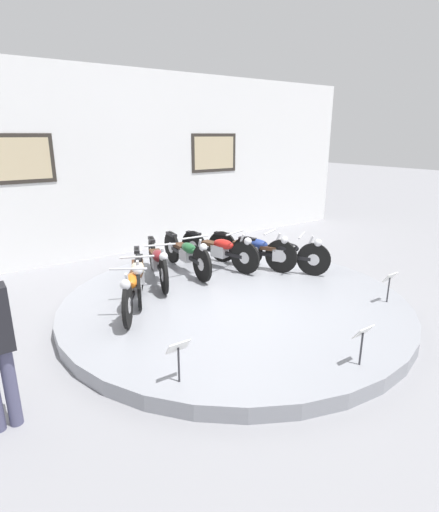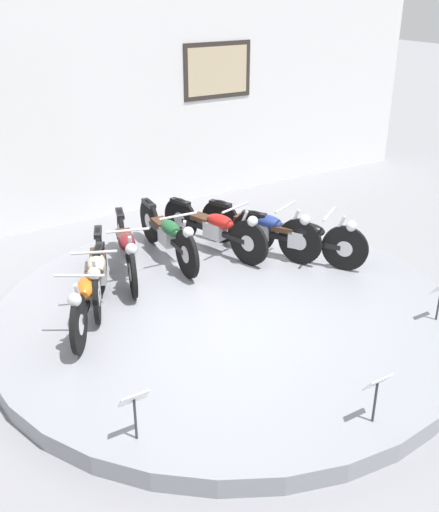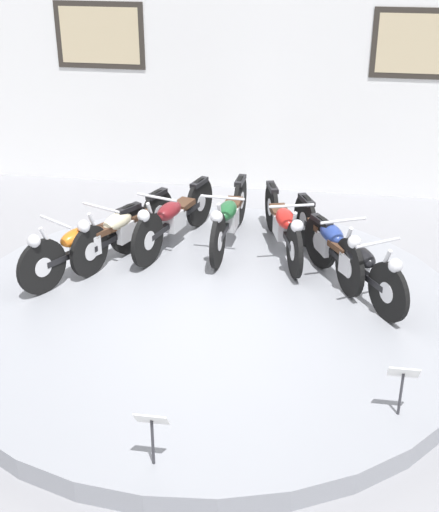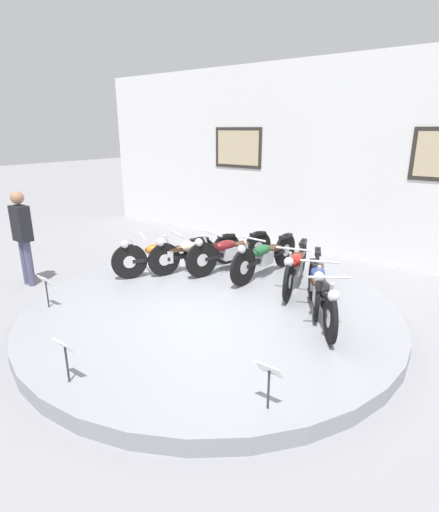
{
  "view_description": "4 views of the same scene",
  "coord_description": "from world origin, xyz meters",
  "px_view_note": "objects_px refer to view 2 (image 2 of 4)",
  "views": [
    {
      "loc": [
        -3.75,
        -5.0,
        2.85
      ],
      "look_at": [
        -0.05,
        0.37,
        0.85
      ],
      "focal_mm": 28.0,
      "sensor_mm": 36.0,
      "label": 1
    },
    {
      "loc": [
        -3.46,
        -5.47,
        3.9
      ],
      "look_at": [
        -0.11,
        0.01,
        0.91
      ],
      "focal_mm": 42.0,
      "sensor_mm": 36.0,
      "label": 2
    },
    {
      "loc": [
        1.19,
        -6.67,
        4.15
      ],
      "look_at": [
        0.09,
        0.21,
        0.71
      ],
      "focal_mm": 50.0,
      "sensor_mm": 36.0,
      "label": 3
    },
    {
      "loc": [
        3.53,
        -4.49,
        2.82
      ],
      "look_at": [
        -0.12,
        0.37,
        0.88
      ],
      "focal_mm": 28.0,
      "sensor_mm": 36.0,
      "label": 4
    }
  ],
  "objects_px": {
    "motorcycle_black": "(301,236)",
    "info_placard_front_centre": "(377,388)",
    "info_placard_front_left": "(134,405)",
    "motorcycle_red": "(215,227)",
    "motorcycle_green": "(168,233)",
    "motorcycle_maroon": "(126,247)",
    "motorcycle_orange": "(89,291)",
    "motorcycle_blue": "(261,228)",
    "motorcycle_cream": "(98,268)"
  },
  "relations": [
    {
      "from": "motorcycle_green",
      "to": "info_placard_front_centre",
      "type": "distance_m",
      "value": 4.09
    },
    {
      "from": "info_placard_front_left",
      "to": "motorcycle_green",
      "type": "bearing_deg",
      "value": 58.54
    },
    {
      "from": "motorcycle_red",
      "to": "info_placard_front_left",
      "type": "bearing_deg",
      "value": -131.01
    },
    {
      "from": "motorcycle_orange",
      "to": "motorcycle_red",
      "type": "bearing_deg",
      "value": 21.99
    },
    {
      "from": "motorcycle_blue",
      "to": "motorcycle_black",
      "type": "xyz_separation_m",
      "value": [
        0.31,
        -0.54,
        -0.01
      ]
    },
    {
      "from": "motorcycle_red",
      "to": "info_placard_front_centre",
      "type": "bearing_deg",
      "value": -100.01
    },
    {
      "from": "motorcycle_black",
      "to": "info_placard_front_centre",
      "type": "bearing_deg",
      "value": -117.14
    },
    {
      "from": "motorcycle_maroon",
      "to": "info_placard_front_centre",
      "type": "distance_m",
      "value": 4.02
    },
    {
      "from": "motorcycle_maroon",
      "to": "motorcycle_blue",
      "type": "relative_size",
      "value": 1.04
    },
    {
      "from": "info_placard_front_left",
      "to": "info_placard_front_centre",
      "type": "xyz_separation_m",
      "value": [
        1.94,
        -0.92,
        0.0
      ]
    },
    {
      "from": "motorcycle_red",
      "to": "motorcycle_black",
      "type": "xyz_separation_m",
      "value": [
        0.86,
        -0.91,
        -0.0
      ]
    },
    {
      "from": "motorcycle_red",
      "to": "info_placard_front_left",
      "type": "xyz_separation_m",
      "value": [
        -2.64,
        -3.03,
        -0.03
      ]
    },
    {
      "from": "motorcycle_maroon",
      "to": "info_placard_front_left",
      "type": "relative_size",
      "value": 3.8
    },
    {
      "from": "info_placard_front_left",
      "to": "motorcycle_red",
      "type": "bearing_deg",
      "value": 48.99
    },
    {
      "from": "motorcycle_cream",
      "to": "motorcycle_maroon",
      "type": "height_order",
      "value": "motorcycle_maroon"
    },
    {
      "from": "motorcycle_red",
      "to": "motorcycle_blue",
      "type": "bearing_deg",
      "value": -33.9
    },
    {
      "from": "motorcycle_blue",
      "to": "motorcycle_maroon",
      "type": "bearing_deg",
      "value": 169.17
    },
    {
      "from": "motorcycle_green",
      "to": "info_placard_front_left",
      "type": "xyz_separation_m",
      "value": [
        -1.94,
        -3.17,
        -0.03
      ]
    },
    {
      "from": "info_placard_front_left",
      "to": "motorcycle_orange",
      "type": "bearing_deg",
      "value": 79.82
    },
    {
      "from": "info_placard_front_centre",
      "to": "motorcycle_orange",
      "type": "bearing_deg",
      "value": 117.12
    },
    {
      "from": "motorcycle_red",
      "to": "info_placard_front_left",
      "type": "distance_m",
      "value": 4.02
    },
    {
      "from": "motorcycle_orange",
      "to": "info_placard_front_centre",
      "type": "distance_m",
      "value": 3.42
    },
    {
      "from": "motorcycle_orange",
      "to": "motorcycle_red",
      "type": "xyz_separation_m",
      "value": [
        2.26,
        0.91,
        0.0
      ]
    },
    {
      "from": "motorcycle_green",
      "to": "motorcycle_black",
      "type": "height_order",
      "value": "motorcycle_green"
    },
    {
      "from": "motorcycle_black",
      "to": "info_placard_front_centre",
      "type": "distance_m",
      "value": 3.42
    },
    {
      "from": "motorcycle_blue",
      "to": "motorcycle_red",
      "type": "bearing_deg",
      "value": 146.1
    },
    {
      "from": "motorcycle_maroon",
      "to": "motorcycle_blue",
      "type": "xyz_separation_m",
      "value": [
        1.95,
        -0.37,
        -0.0
      ]
    },
    {
      "from": "motorcycle_blue",
      "to": "motorcycle_black",
      "type": "distance_m",
      "value": 0.62
    },
    {
      "from": "motorcycle_green",
      "to": "info_placard_front_left",
      "type": "bearing_deg",
      "value": -121.46
    },
    {
      "from": "motorcycle_orange",
      "to": "motorcycle_maroon",
      "type": "xyz_separation_m",
      "value": [
        0.86,
        0.91,
        0.01
      ]
    },
    {
      "from": "motorcycle_red",
      "to": "motorcycle_blue",
      "type": "xyz_separation_m",
      "value": [
        0.55,
        -0.37,
        0.0
      ]
    },
    {
      "from": "motorcycle_black",
      "to": "info_placard_front_centre",
      "type": "height_order",
      "value": "motorcycle_black"
    },
    {
      "from": "motorcycle_orange",
      "to": "motorcycle_green",
      "type": "bearing_deg",
      "value": 33.86
    },
    {
      "from": "motorcycle_green",
      "to": "motorcycle_red",
      "type": "bearing_deg",
      "value": -10.74
    },
    {
      "from": "motorcycle_green",
      "to": "motorcycle_blue",
      "type": "relative_size",
      "value": 1.08
    },
    {
      "from": "motorcycle_black",
      "to": "info_placard_front_centre",
      "type": "xyz_separation_m",
      "value": [
        -1.56,
        -3.04,
        -0.02
      ]
    },
    {
      "from": "motorcycle_maroon",
      "to": "info_placard_front_left",
      "type": "bearing_deg",
      "value": -112.26
    },
    {
      "from": "motorcycle_maroon",
      "to": "info_placard_front_left",
      "type": "distance_m",
      "value": 3.28
    },
    {
      "from": "motorcycle_blue",
      "to": "info_placard_front_centre",
      "type": "xyz_separation_m",
      "value": [
        -1.25,
        -3.58,
        -0.03
      ]
    },
    {
      "from": "motorcycle_cream",
      "to": "info_placard_front_left",
      "type": "bearing_deg",
      "value": -104.52
    },
    {
      "from": "motorcycle_green",
      "to": "info_placard_front_left",
      "type": "distance_m",
      "value": 3.71
    },
    {
      "from": "motorcycle_blue",
      "to": "motorcycle_green",
      "type": "bearing_deg",
      "value": 158.07
    },
    {
      "from": "motorcycle_black",
      "to": "info_placard_front_left",
      "type": "bearing_deg",
      "value": -148.76
    },
    {
      "from": "motorcycle_green",
      "to": "motorcycle_orange",
      "type": "bearing_deg",
      "value": -146.14
    },
    {
      "from": "motorcycle_maroon",
      "to": "motorcycle_blue",
      "type": "distance_m",
      "value": 1.99
    },
    {
      "from": "motorcycle_orange",
      "to": "motorcycle_maroon",
      "type": "distance_m",
      "value": 1.25
    },
    {
      "from": "motorcycle_cream",
      "to": "motorcycle_maroon",
      "type": "bearing_deg",
      "value": 34.16
    },
    {
      "from": "motorcycle_green",
      "to": "motorcycle_red",
      "type": "xyz_separation_m",
      "value": [
        0.7,
        -0.13,
        -0.01
      ]
    },
    {
      "from": "info_placard_front_centre",
      "to": "motorcycle_blue",
      "type": "bearing_deg",
      "value": 70.74
    },
    {
      "from": "motorcycle_orange",
      "to": "motorcycle_red",
      "type": "height_order",
      "value": "motorcycle_red"
    }
  ]
}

